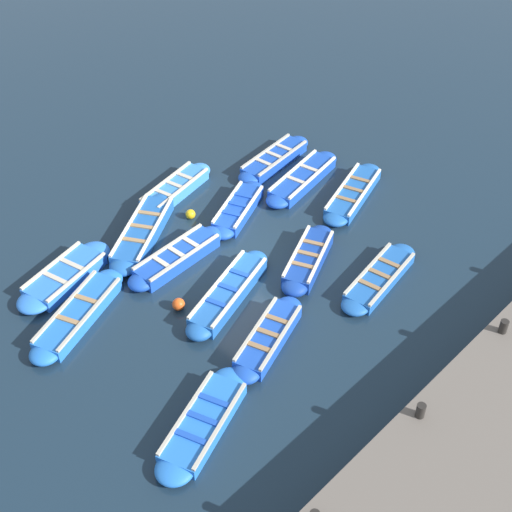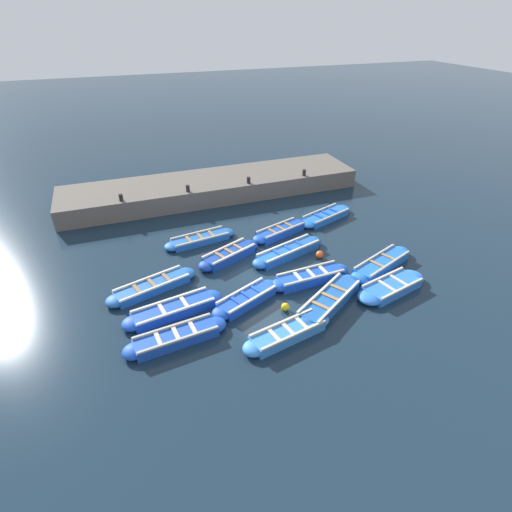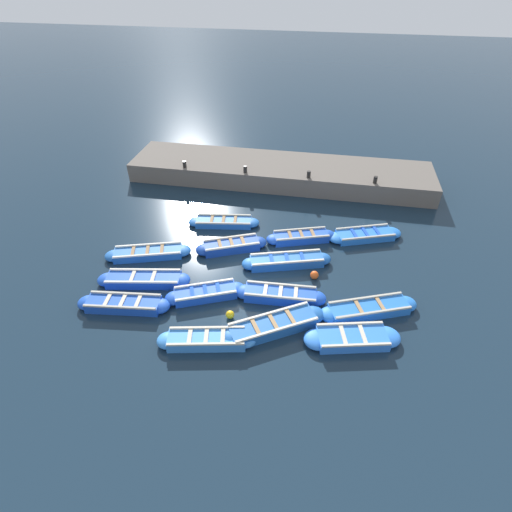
# 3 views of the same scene
# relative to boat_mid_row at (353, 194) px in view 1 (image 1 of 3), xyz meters

# --- Properties ---
(ground_plane) EXTENTS (120.00, 120.00, 0.00)m
(ground_plane) POSITION_rel_boat_mid_row_xyz_m (0.41, 4.59, -0.17)
(ground_plane) COLOR #162838
(boat_mid_row) EXTENTS (1.82, 3.71, 0.39)m
(boat_mid_row) POSITION_rel_boat_mid_row_xyz_m (0.00, 0.00, 0.00)
(boat_mid_row) COLOR #1E59AD
(boat_mid_row) RESTS_ON ground
(boat_drifting) EXTENTS (1.86, 3.09, 0.41)m
(boat_drifting) POSITION_rel_boat_mid_row_xyz_m (2.00, 3.13, 0.01)
(boat_drifting) COLOR #1947B7
(boat_drifting) RESTS_ON ground
(boat_stern_in) EXTENTS (1.12, 3.51, 0.42)m
(boat_stern_in) POSITION_rel_boat_mid_row_xyz_m (3.11, 0.34, 0.02)
(boat_stern_in) COLOR #1947B7
(boat_stern_in) RESTS_ON ground
(boat_far_corner) EXTENTS (1.68, 3.24, 0.42)m
(boat_far_corner) POSITION_rel_boat_mid_row_xyz_m (-2.36, 6.36, 0.02)
(boat_far_corner) COLOR #1947B7
(boat_far_corner) RESTS_ON ground
(boat_alongside) EXTENTS (1.97, 3.53, 0.38)m
(boat_alongside) POSITION_rel_boat_mid_row_xyz_m (-3.09, 9.21, -0.01)
(boat_alongside) COLOR blue
(boat_alongside) RESTS_ON ground
(boat_centre) EXTENTS (1.78, 3.80, 0.44)m
(boat_centre) POSITION_rel_boat_mid_row_xyz_m (-0.49, 5.93, 0.03)
(boat_centre) COLOR #1E59AD
(boat_centre) RESTS_ON ground
(boat_near_quay) EXTENTS (1.65, 3.41, 0.41)m
(boat_near_quay) POSITION_rel_boat_mid_row_xyz_m (3.22, 8.60, 0.01)
(boat_near_quay) COLOR blue
(boat_near_quay) RESTS_ON ground
(boat_inner_gap) EXTENTS (1.38, 3.75, 0.42)m
(boat_inner_gap) POSITION_rel_boat_mid_row_xyz_m (1.68, 0.52, 0.01)
(boat_inner_gap) COLOR #1947B7
(boat_inner_gap) RESTS_ON ground
(boat_outer_left) EXTENTS (2.73, 3.76, 0.46)m
(boat_outer_left) POSITION_rel_boat_mid_row_xyz_m (3.18, 5.90, 0.04)
(boat_outer_left) COLOR #1E59AD
(boat_outer_left) RESTS_ON ground
(boat_broadside) EXTENTS (1.37, 3.41, 0.42)m
(boat_broadside) POSITION_rel_boat_mid_row_xyz_m (4.18, 3.81, 0.02)
(boat_broadside) COLOR #3884E0
(boat_broadside) RESTS_ON ground
(boat_end_of_row) EXTENTS (0.91, 3.46, 0.45)m
(boat_end_of_row) POSITION_rel_boat_mid_row_xyz_m (1.59, 5.95, 0.03)
(boat_end_of_row) COLOR #1947B7
(boat_end_of_row) RESTS_ON ground
(boat_bow_out) EXTENTS (1.93, 3.17, 0.46)m
(boat_bow_out) POSITION_rel_boat_mid_row_xyz_m (-1.11, 3.42, 0.04)
(boat_bow_out) COLOR navy
(boat_bow_out) RESTS_ON ground
(boat_tucked) EXTENTS (1.26, 3.49, 0.36)m
(boat_tucked) POSITION_rel_boat_mid_row_xyz_m (-2.99, 2.59, -0.01)
(boat_tucked) COLOR #1E59AD
(boat_tucked) RESTS_ON ground
(boat_outer_right) EXTENTS (2.06, 3.72, 0.41)m
(boat_outer_right) POSITION_rel_boat_mid_row_xyz_m (1.72, 9.20, 0.01)
(boat_outer_right) COLOR blue
(boat_outer_right) RESTS_ON ground
(bollard_mid_north) EXTENTS (0.20, 0.20, 0.35)m
(bollard_mid_north) POSITION_rel_boat_mid_row_xyz_m (-6.69, 2.90, 1.02)
(bollard_mid_north) COLOR black
(bollard_mid_north) RESTS_ON quay_wall
(bollard_mid_south) EXTENTS (0.20, 0.20, 0.35)m
(bollard_mid_south) POSITION_rel_boat_mid_row_xyz_m (-6.69, 6.29, 1.02)
(bollard_mid_south) COLOR black
(bollard_mid_south) RESTS_ON quay_wall
(buoy_orange_near) EXTENTS (0.34, 0.34, 0.34)m
(buoy_orange_near) POSITION_rel_boat_mid_row_xyz_m (0.16, 7.13, 0.00)
(buoy_orange_near) COLOR #E05119
(buoy_orange_near) RESTS_ON ground
(buoy_yellow_far) EXTENTS (0.30, 0.30, 0.30)m
(buoy_yellow_far) POSITION_rel_boat_mid_row_xyz_m (2.88, 4.30, -0.02)
(buoy_yellow_far) COLOR #EAB214
(buoy_yellow_far) RESTS_ON ground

